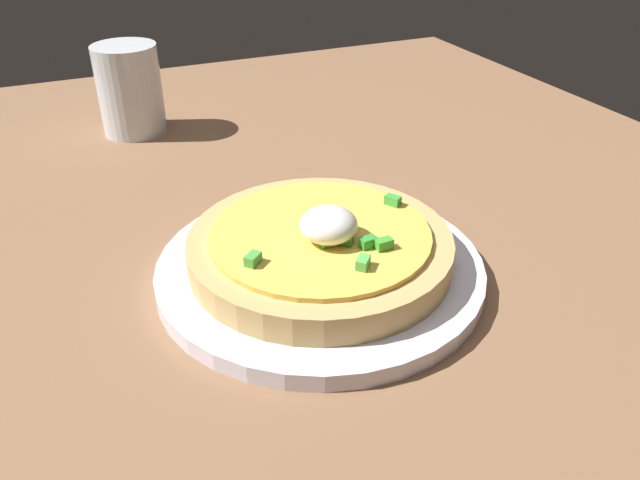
# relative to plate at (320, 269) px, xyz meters

# --- Properties ---
(dining_table) EXTENTS (1.17, 0.87, 0.03)m
(dining_table) POSITION_rel_plate_xyz_m (-0.05, 0.08, -0.02)
(dining_table) COLOR brown
(dining_table) RESTS_ON ground
(plate) EXTENTS (0.26, 0.26, 0.01)m
(plate) POSITION_rel_plate_xyz_m (0.00, 0.00, 0.00)
(plate) COLOR white
(plate) RESTS_ON dining_table
(pizza) EXTENTS (0.21, 0.21, 0.05)m
(pizza) POSITION_rel_plate_xyz_m (0.00, 0.00, 0.02)
(pizza) COLOR tan
(pizza) RESTS_ON plate
(cup_near) EXTENTS (0.08, 0.08, 0.11)m
(cup_near) POSITION_rel_plate_xyz_m (-0.38, -0.08, 0.04)
(cup_near) COLOR silver
(cup_near) RESTS_ON dining_table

